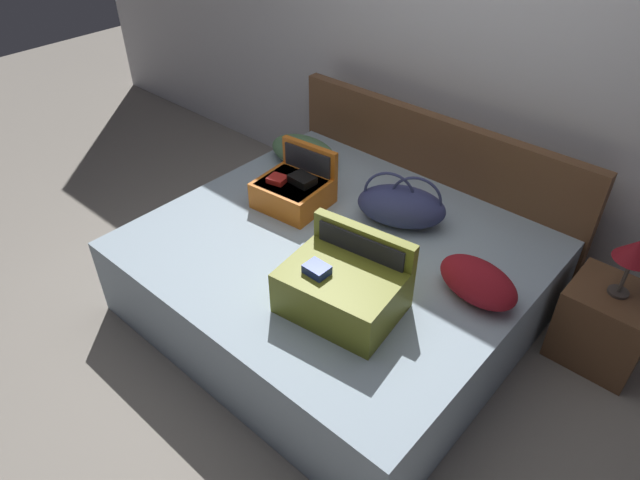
{
  "coord_description": "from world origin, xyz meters",
  "views": [
    {
      "loc": [
        1.6,
        -1.54,
        2.45
      ],
      "look_at": [
        0.0,
        0.26,
        0.61
      ],
      "focal_mm": 31.61,
      "sensor_mm": 36.0,
      "label": 1
    }
  ],
  "objects": [
    {
      "name": "hard_case_medium",
      "position": [
        -0.45,
        0.53,
        0.62
      ],
      "size": [
        0.43,
        0.41,
        0.34
      ],
      "rotation": [
        0.0,
        0.0,
        0.1
      ],
      "color": "#D16619",
      "rests_on": "bed"
    },
    {
      "name": "pillow_center_head",
      "position": [
        -0.76,
        0.94,
        0.59
      ],
      "size": [
        0.51,
        0.32,
        0.17
      ],
      "primitive_type": "ellipsoid",
      "rotation": [
        0.0,
        0.0,
        0.02
      ],
      "color": "#4C724C",
      "rests_on": "bed"
    },
    {
      "name": "ground_plane",
      "position": [
        0.0,
        0.0,
        0.0
      ],
      "size": [
        12.0,
        12.0,
        0.0
      ],
      "primitive_type": "plane",
      "color": "gray"
    },
    {
      "name": "duffel_bag",
      "position": [
        0.15,
        0.8,
        0.63
      ],
      "size": [
        0.59,
        0.48,
        0.33
      ],
      "rotation": [
        0.0,
        0.0,
        0.4
      ],
      "color": "navy",
      "rests_on": "bed"
    },
    {
      "name": "pillow_near_headboard",
      "position": [
        0.8,
        0.53,
        0.6
      ],
      "size": [
        0.47,
        0.33,
        0.19
      ],
      "primitive_type": "ellipsoid",
      "rotation": [
        0.0,
        0.0,
        -0.17
      ],
      "color": "maroon",
      "rests_on": "bed"
    },
    {
      "name": "table_lamp",
      "position": [
        1.33,
        1.09,
        0.74
      ],
      "size": [
        0.2,
        0.2,
        0.34
      ],
      "color": "#3F3833",
      "rests_on": "nightstand"
    },
    {
      "name": "hard_case_large",
      "position": [
        0.36,
        0.02,
        0.65
      ],
      "size": [
        0.6,
        0.49,
        0.37
      ],
      "rotation": [
        0.0,
        0.0,
        0.13
      ],
      "color": "olive",
      "rests_on": "bed"
    },
    {
      "name": "headboard",
      "position": [
        0.0,
        1.38,
        0.47
      ],
      "size": [
        2.14,
        0.08,
        0.93
      ],
      "primitive_type": "cube",
      "color": "brown",
      "rests_on": "ground"
    },
    {
      "name": "nightstand",
      "position": [
        1.33,
        1.09,
        0.23
      ],
      "size": [
        0.44,
        0.4,
        0.46
      ],
      "primitive_type": "cube",
      "color": "brown",
      "rests_on": "ground"
    },
    {
      "name": "bed",
      "position": [
        0.0,
        0.4,
        0.25
      ],
      "size": [
        2.09,
        1.87,
        0.51
      ],
      "primitive_type": "cube",
      "color": "#99ADBC",
      "rests_on": "ground"
    },
    {
      "name": "back_wall",
      "position": [
        0.0,
        1.65,
        1.3
      ],
      "size": [
        8.0,
        0.1,
        2.6
      ],
      "primitive_type": "cube",
      "color": "silver",
      "rests_on": "ground"
    }
  ]
}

